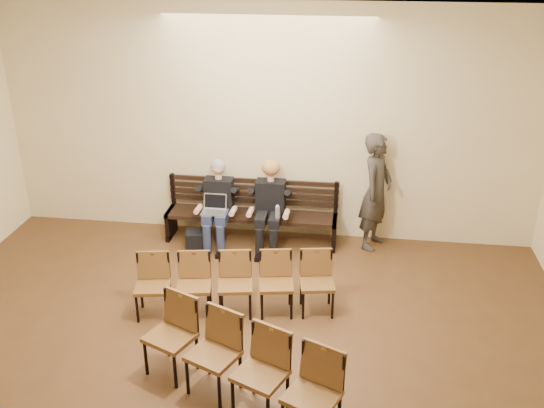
{
  "coord_description": "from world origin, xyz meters",
  "views": [
    {
      "loc": [
        1.21,
        -3.49,
        4.34
      ],
      "look_at": [
        0.19,
        4.05,
        0.9
      ],
      "focal_mm": 40.0,
      "sensor_mm": 36.0,
      "label": 1
    }
  ],
  "objects": [
    {
      "name": "room_walls",
      "position": [
        0.0,
        0.79,
        2.54
      ],
      "size": [
        8.02,
        10.01,
        3.51
      ],
      "color": "#F5E6B0",
      "rests_on": "ground"
    },
    {
      "name": "seated_man",
      "position": [
        -0.69,
        4.53,
        0.63
      ],
      "size": [
        0.52,
        0.72,
        1.25
      ],
      "primitive_type": null,
      "color": "black",
      "rests_on": "ground"
    },
    {
      "name": "chair_row_back",
      "position": [
        0.22,
        1.19,
        0.44
      ],
      "size": [
        2.17,
        1.32,
        0.89
      ],
      "primitive_type": "cube",
      "rotation": [
        0.0,
        0.0,
        -0.42
      ],
      "color": "brown",
      "rests_on": "ground"
    },
    {
      "name": "water_bottle",
      "position": [
        0.24,
        4.26,
        0.56
      ],
      "size": [
        0.08,
        0.08,
        0.22
      ],
      "primitive_type": "cylinder",
      "rotation": [
        0.0,
        0.0,
        0.24
      ],
      "color": "silver",
      "rests_on": "bench"
    },
    {
      "name": "laptop",
      "position": [
        -0.72,
        4.33,
        0.57
      ],
      "size": [
        0.37,
        0.31,
        0.25
      ],
      "primitive_type": "cube",
      "rotation": [
        0.0,
        0.0,
        0.12
      ],
      "color": "silver",
      "rests_on": "bench"
    },
    {
      "name": "seated_woman",
      "position": [
        0.09,
        4.53,
        0.62
      ],
      "size": [
        0.53,
        0.74,
        1.24
      ],
      "primitive_type": null,
      "color": "black",
      "rests_on": "ground"
    },
    {
      "name": "bag",
      "position": [
        -0.95,
        4.29,
        0.14
      ],
      "size": [
        0.42,
        0.33,
        0.28
      ],
      "primitive_type": "cube",
      "rotation": [
        0.0,
        0.0,
        0.2
      ],
      "color": "black",
      "rests_on": "ground"
    },
    {
      "name": "passerby",
      "position": [
        1.62,
        4.75,
        1.01
      ],
      "size": [
        0.72,
        0.87,
        2.02
      ],
      "primitive_type": "imported",
      "rotation": [
        0.0,
        0.0,
        1.19
      ],
      "color": "#332F2A",
      "rests_on": "ground"
    },
    {
      "name": "chair_row_front",
      "position": [
        -0.08,
        2.71,
        0.39
      ],
      "size": [
        2.46,
        0.83,
        0.79
      ],
      "primitive_type": "cube",
      "rotation": [
        0.0,
        0.0,
        0.17
      ],
      "color": "brown",
      "rests_on": "ground"
    },
    {
      "name": "bench",
      "position": [
        -0.21,
        4.65,
        0.23
      ],
      "size": [
        2.6,
        0.9,
        0.45
      ],
      "primitive_type": "cube",
      "color": "black",
      "rests_on": "ground"
    }
  ]
}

